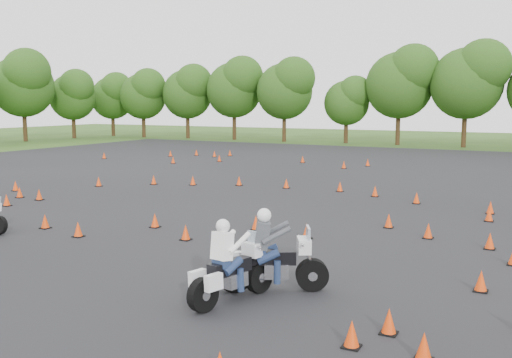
# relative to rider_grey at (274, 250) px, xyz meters

# --- Properties ---
(ground) EXTENTS (140.00, 140.00, 0.00)m
(ground) POSITION_rel_rider_grey_xyz_m (-4.79, 4.37, -0.94)
(ground) COLOR #2D5119
(ground) RESTS_ON ground
(asphalt_pad) EXTENTS (62.00, 62.00, 0.00)m
(asphalt_pad) POSITION_rel_rider_grey_xyz_m (-4.79, 10.37, -0.93)
(asphalt_pad) COLOR black
(asphalt_pad) RESTS_ON ground
(treeline) EXTENTS (86.99, 32.62, 10.63)m
(treeline) POSITION_rel_rider_grey_xyz_m (-2.49, 39.46, 3.75)
(treeline) COLOR #264914
(treeline) RESTS_ON ground
(traffic_cones) EXTENTS (36.16, 33.44, 0.45)m
(traffic_cones) POSITION_rel_rider_grey_xyz_m (-4.84, 9.90, -0.71)
(traffic_cones) COLOR #E53D09
(traffic_cones) RESTS_ON asphalt_pad
(rider_grey) EXTENTS (2.46, 1.84, 1.86)m
(rider_grey) POSITION_rel_rider_grey_xyz_m (0.00, 0.00, 0.00)
(rider_grey) COLOR #414449
(rider_grey) RESTS_ON ground
(rider_white) EXTENTS (1.31, 2.39, 1.77)m
(rider_white) POSITION_rel_rider_grey_xyz_m (-0.46, -0.99, -0.05)
(rider_white) COLOR white
(rider_white) RESTS_ON ground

